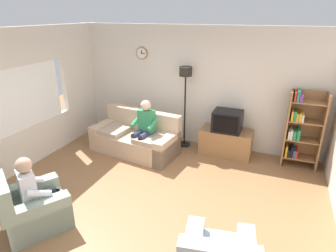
# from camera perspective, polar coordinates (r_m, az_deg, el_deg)

# --- Properties ---
(ground_plane) EXTENTS (12.00, 12.00, 0.00)m
(ground_plane) POSITION_cam_1_polar(r_m,az_deg,el_deg) (4.92, -3.79, -15.02)
(ground_plane) COLOR #8C603D
(back_wall_assembly) EXTENTS (6.20, 0.17, 2.70)m
(back_wall_assembly) POSITION_cam_1_polar(r_m,az_deg,el_deg) (6.63, 5.95, 7.71)
(back_wall_assembly) COLOR silver
(back_wall_assembly) RESTS_ON ground_plane
(left_wall_assembly) EXTENTS (0.12, 5.80, 2.70)m
(left_wall_assembly) POSITION_cam_1_polar(r_m,az_deg,el_deg) (6.06, -29.22, 3.55)
(left_wall_assembly) COLOR silver
(left_wall_assembly) RESTS_ON ground_plane
(couch) EXTENTS (1.99, 1.11, 0.90)m
(couch) POSITION_cam_1_polar(r_m,az_deg,el_deg) (6.44, -6.46, -2.52)
(couch) COLOR tan
(couch) RESTS_ON ground_plane
(tv_stand) EXTENTS (1.10, 0.56, 0.57)m
(tv_stand) POSITION_cam_1_polar(r_m,az_deg,el_deg) (6.44, 11.42, -3.14)
(tv_stand) COLOR olive
(tv_stand) RESTS_ON ground_plane
(tv) EXTENTS (0.60, 0.49, 0.44)m
(tv) POSITION_cam_1_polar(r_m,az_deg,el_deg) (6.22, 11.72, 0.99)
(tv) COLOR black
(tv) RESTS_ON tv_stand
(bookshelf) EXTENTS (0.68, 0.36, 1.58)m
(bookshelf) POSITION_cam_1_polar(r_m,az_deg,el_deg) (6.26, 24.89, -0.51)
(bookshelf) COLOR olive
(bookshelf) RESTS_ON ground_plane
(floor_lamp) EXTENTS (0.28, 0.28, 1.85)m
(floor_lamp) POSITION_cam_1_polar(r_m,az_deg,el_deg) (6.38, 3.48, 8.14)
(floor_lamp) COLOR black
(floor_lamp) RESTS_ON ground_plane
(armchair_near_window) EXTENTS (1.15, 1.17, 0.90)m
(armchair_near_window) POSITION_cam_1_polar(r_m,az_deg,el_deg) (4.74, -25.34, -14.68)
(armchair_near_window) COLOR gray
(armchair_near_window) RESTS_ON ground_plane
(person_on_couch) EXTENTS (0.55, 0.57, 1.24)m
(person_on_couch) POSITION_cam_1_polar(r_m,az_deg,el_deg) (6.09, -4.82, 0.00)
(person_on_couch) COLOR #338C59
(person_on_couch) RESTS_ON ground_plane
(person_in_left_armchair) EXTENTS (0.61, 0.64, 1.12)m
(person_in_left_armchair) POSITION_cam_1_polar(r_m,az_deg,el_deg) (4.58, -24.87, -11.20)
(person_in_left_armchair) COLOR silver
(person_in_left_armchair) RESTS_ON ground_plane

